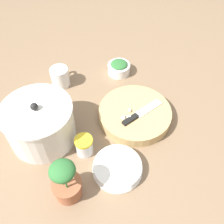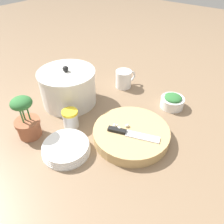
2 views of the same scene
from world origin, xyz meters
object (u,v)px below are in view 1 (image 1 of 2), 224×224
object	(u,v)px
cutting_board	(135,114)
spice_jar	(84,146)
garlic_cloves	(127,116)
plate_stack	(117,168)
chef_knife	(140,114)
herb_bowl	(119,68)
stock_pot	(40,124)
coffee_mug	(60,77)
potted_herb	(66,183)

from	to	relation	value
cutting_board	spice_jar	distance (m)	0.27
garlic_cloves	plate_stack	distance (m)	0.23
chef_knife	herb_bowl	world-z (taller)	herb_bowl
spice_jar	stock_pot	distance (m)	0.19
coffee_mug	plate_stack	distance (m)	0.55
coffee_mug	potted_herb	bearing A→B (deg)	171.44
chef_knife	coffee_mug	size ratio (longest dim) A/B	1.71
herb_bowl	spice_jar	world-z (taller)	spice_jar
chef_knife	herb_bowl	xyz separation A→B (m)	(0.33, -0.03, -0.02)
cutting_board	potted_herb	bearing A→B (deg)	125.21
plate_stack	herb_bowl	bearing A→B (deg)	-20.27
garlic_cloves	plate_stack	world-z (taller)	garlic_cloves
stock_pot	potted_herb	distance (m)	0.28
garlic_cloves	coffee_mug	size ratio (longest dim) A/B	0.50
coffee_mug	stock_pot	world-z (taller)	stock_pot
garlic_cloves	spice_jar	bearing A→B (deg)	110.92
cutting_board	herb_bowl	size ratio (longest dim) A/B	2.72
plate_stack	potted_herb	bearing A→B (deg)	98.32
herb_bowl	potted_herb	bearing A→B (deg)	145.17
cutting_board	potted_herb	distance (m)	0.43
potted_herb	coffee_mug	bearing A→B (deg)	-8.56
plate_stack	potted_herb	size ratio (longest dim) A/B	0.99
garlic_cloves	spice_jar	world-z (taller)	spice_jar
potted_herb	spice_jar	bearing A→B (deg)	-33.36
cutting_board	coffee_mug	bearing A→B (deg)	39.62
coffee_mug	plate_stack	size ratio (longest dim) A/B	0.64
spice_jar	potted_herb	xyz separation A→B (m)	(-0.15, 0.10, 0.04)
cutting_board	coffee_mug	xyz separation A→B (m)	(0.32, 0.26, 0.02)
coffee_mug	herb_bowl	bearing A→B (deg)	-92.04
coffee_mug	chef_knife	bearing A→B (deg)	-141.50
plate_stack	coffee_mug	bearing A→B (deg)	11.20
plate_stack	garlic_cloves	bearing A→B (deg)	-29.47
cutting_board	garlic_cloves	xyz separation A→B (m)	(-0.02, 0.05, 0.03)
spice_jar	potted_herb	bearing A→B (deg)	146.64
spice_jar	potted_herb	distance (m)	0.18
herb_bowl	stock_pot	world-z (taller)	stock_pot
herb_bowl	coffee_mug	distance (m)	0.30
garlic_cloves	spice_jar	xyz separation A→B (m)	(-0.08, 0.21, -0.01)
chef_knife	potted_herb	world-z (taller)	potted_herb
chef_knife	spice_jar	world-z (taller)	spice_jar
cutting_board	spice_jar	size ratio (longest dim) A/B	3.77
garlic_cloves	herb_bowl	xyz separation A→B (m)	(0.33, -0.08, -0.02)
garlic_cloves	spice_jar	distance (m)	0.22
chef_knife	garlic_cloves	distance (m)	0.06
garlic_cloves	coffee_mug	xyz separation A→B (m)	(0.34, 0.22, -0.01)
spice_jar	potted_herb	world-z (taller)	potted_herb
chef_knife	spice_jar	size ratio (longest dim) A/B	2.48
cutting_board	chef_knife	bearing A→B (deg)	-158.41
coffee_mug	garlic_cloves	bearing A→B (deg)	-147.34
chef_knife	plate_stack	world-z (taller)	chef_knife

